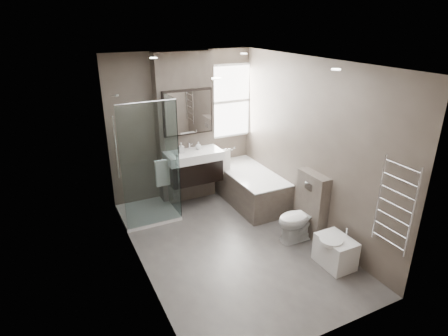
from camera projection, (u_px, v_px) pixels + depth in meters
room at (233, 162)px, 4.99m from camera, size 2.70×3.90×2.70m
vanity_pier at (185, 129)px, 6.46m from camera, size 1.00×0.25×2.60m
vanity at (194, 166)px, 6.38m from camera, size 0.95×0.47×0.66m
mirror_cabinet at (188, 112)px, 6.20m from camera, size 0.86×0.08×0.76m
towel_left at (163, 173)px, 6.14m from camera, size 0.24×0.06×0.44m
towel_right at (224, 162)px, 6.61m from camera, size 0.24×0.06×0.44m
shower_enclosure at (153, 189)px, 6.11m from camera, size 0.90×0.90×2.00m
bathtub at (250, 185)px, 6.66m from camera, size 0.75×1.60×0.57m
window at (229, 102)px, 6.78m from camera, size 0.98×0.06×1.33m
toilet at (300, 218)px, 5.51m from camera, size 0.69×0.40×0.70m
cistern_box at (312, 205)px, 5.58m from camera, size 0.19×0.55×1.00m
bidet at (335, 251)px, 4.97m from camera, size 0.44×0.51×0.53m
towel_radiator at (395, 205)px, 4.25m from camera, size 0.03×0.49×1.10m
soap_bottle_a at (181, 148)px, 6.19m from camera, size 0.08×0.08×0.18m
soap_bottle_b at (198, 146)px, 6.37m from camera, size 0.10×0.10×0.13m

